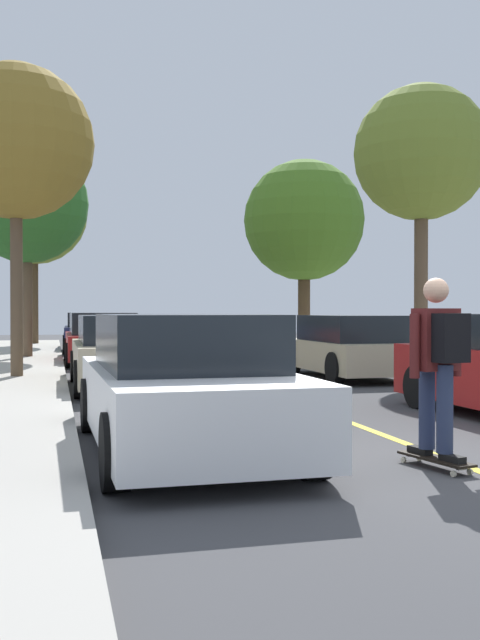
{
  "coord_description": "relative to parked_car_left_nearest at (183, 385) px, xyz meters",
  "views": [
    {
      "loc": [
        -3.73,
        -6.35,
        1.45
      ],
      "look_at": [
        -0.05,
        8.4,
        1.26
      ],
      "focal_mm": 42.07,
      "sensor_mm": 36.0,
      "label": 1
    }
  ],
  "objects": [
    {
      "name": "street_tree_right_nearest",
      "position": [
        6.88,
        8.02,
        4.34
      ],
      "size": [
        3.08,
        3.08,
        6.46
      ],
      "color": "brown",
      "rests_on": "sidewalk_right"
    },
    {
      "name": "parked_car_left_farthest",
      "position": [
        0.0,
        19.25,
        0.01
      ],
      "size": [
        2.01,
        4.27,
        1.38
      ],
      "color": "navy",
      "rests_on": "ground"
    },
    {
      "name": "center_line",
      "position": [
        2.43,
        2.73,
        -0.68
      ],
      "size": [
        0.12,
        39.2,
        0.01
      ],
      "primitive_type": "cube",
      "color": "gold",
      "rests_on": "ground"
    },
    {
      "name": "skateboard",
      "position": [
        2.11,
        -1.4,
        -0.6
      ],
      "size": [
        0.39,
        0.87,
        0.1
      ],
      "color": "black",
      "rests_on": "ground"
    },
    {
      "name": "parked_car_right_near",
      "position": [
        4.86,
        7.43,
        -0.02
      ],
      "size": [
        1.85,
        4.08,
        1.35
      ],
      "color": "#BCAD89",
      "rests_on": "ground"
    },
    {
      "name": "ground",
      "position": [
        2.43,
        -1.27,
        -0.68
      ],
      "size": [
        80.0,
        80.0,
        0.0
      ],
      "primitive_type": "plane",
      "color": "#424244"
    },
    {
      "name": "skateboarder",
      "position": [
        2.11,
        -1.43,
        0.35
      ],
      "size": [
        0.59,
        0.71,
        1.65
      ],
      "color": "black",
      "rests_on": "skateboard"
    },
    {
      "name": "street_tree_left_far",
      "position": [
        -2.01,
        23.35,
        4.68
      ],
      "size": [
        4.16,
        4.16,
        7.32
      ],
      "color": "#4C3823",
      "rests_on": "sidewalk_left"
    },
    {
      "name": "street_tree_left_near",
      "position": [
        -2.01,
        14.66,
        3.84
      ],
      "size": [
        3.46,
        3.46,
        6.12
      ],
      "color": "brown",
      "rests_on": "sidewalk_left"
    },
    {
      "name": "parked_car_left_far",
      "position": [
        0.0,
        13.35,
        0.01
      ],
      "size": [
        2.0,
        4.56,
        1.39
      ],
      "color": "maroon",
      "rests_on": "ground"
    },
    {
      "name": "street_tree_right_near",
      "position": [
        6.88,
        16.25,
        3.77
      ],
      "size": [
        4.04,
        4.04,
        6.36
      ],
      "color": "#4C3823",
      "rests_on": "sidewalk_right"
    },
    {
      "name": "street_tree_left_nearest",
      "position": [
        -2.01,
        8.03,
        4.12
      ],
      "size": [
        3.1,
        3.1,
        6.24
      ],
      "color": "brown",
      "rests_on": "sidewalk_left"
    },
    {
      "name": "parked_car_left_nearest",
      "position": [
        0.0,
        0.0,
        0.0
      ],
      "size": [
        1.96,
        4.5,
        1.41
      ],
      "color": "white",
      "rests_on": "ground"
    },
    {
      "name": "parked_car_left_near",
      "position": [
        0.0,
        6.48,
        -0.01
      ],
      "size": [
        1.95,
        4.39,
        1.36
      ],
      "color": "#BCAD89",
      "rests_on": "ground"
    }
  ]
}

